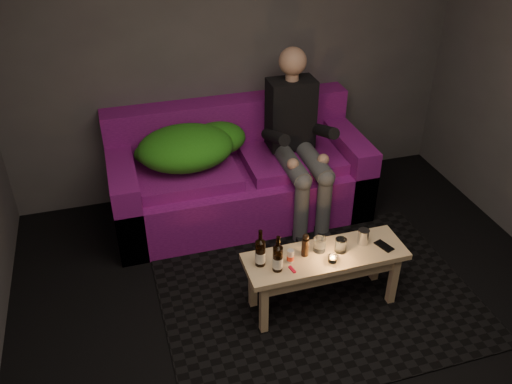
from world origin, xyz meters
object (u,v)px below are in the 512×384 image
at_px(coffee_table, 325,263).
at_px(beer_bottle_b, 278,258).
at_px(beer_bottle_a, 260,252).
at_px(steel_cup, 363,237).
at_px(person, 297,136).
at_px(sofa, 238,176).

relative_size(coffee_table, beer_bottle_b, 4.16).
relative_size(beer_bottle_a, steel_cup, 2.54).
height_order(person, steel_cup, person).
distance_m(sofa, steel_cup, 1.42).
relative_size(person, beer_bottle_b, 5.36).
height_order(person, coffee_table, person).
bearing_deg(beer_bottle_a, coffee_table, -3.17).
xyz_separation_m(person, beer_bottle_a, (-0.66, -1.13, -0.19)).
height_order(sofa, person, person).
height_order(beer_bottle_b, steel_cup, beer_bottle_b).
relative_size(person, beer_bottle_a, 5.21).
bearing_deg(steel_cup, coffee_table, -171.72).
bearing_deg(sofa, steel_cup, -66.66).
bearing_deg(coffee_table, steel_cup, 8.28).
relative_size(beer_bottle_b, steel_cup, 2.47).
height_order(sofa, beer_bottle_a, sofa).
relative_size(sofa, coffee_table, 1.93).
bearing_deg(beer_bottle_b, beer_bottle_a, 137.96).
bearing_deg(person, coffee_table, -100.03).
relative_size(sofa, steel_cup, 19.86).
bearing_deg(beer_bottle_b, sofa, 86.03).
height_order(coffee_table, beer_bottle_a, beer_bottle_a).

